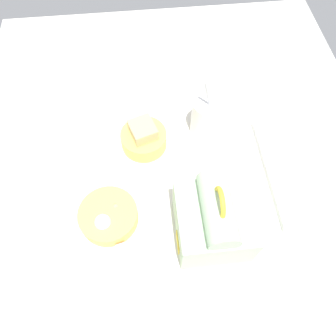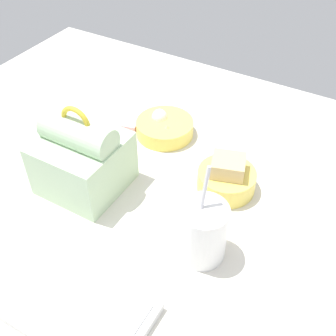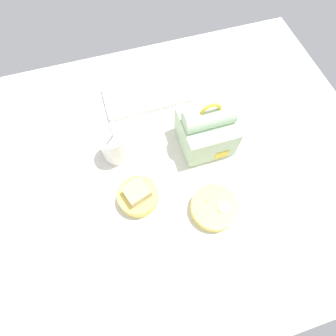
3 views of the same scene
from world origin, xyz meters
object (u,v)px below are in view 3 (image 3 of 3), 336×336
at_px(chopstick_case, 261,178).
at_px(soup_cup, 114,145).
at_px(keyboard, 147,95).
at_px(bento_bowl_sandwich, 138,196).
at_px(lunch_bag, 206,129).
at_px(bento_bowl_snacks, 214,208).

bearing_deg(chopstick_case, soup_cup, 152.19).
relative_size(keyboard, chopstick_case, 1.33).
height_order(soup_cup, bento_bowl_sandwich, soup_cup).
distance_m(lunch_bag, bento_bowl_sandwich, 0.30).
bearing_deg(chopstick_case, bento_bowl_snacks, -164.43).
xyz_separation_m(soup_cup, bento_bowl_sandwich, (0.03, -0.17, -0.03)).
bearing_deg(bento_bowl_sandwich, chopstick_case, -6.94).
distance_m(keyboard, soup_cup, 0.26).
bearing_deg(bento_bowl_sandwich, lunch_bag, 27.46).
distance_m(lunch_bag, soup_cup, 0.29).
height_order(bento_bowl_sandwich, bento_bowl_snacks, bento_bowl_sandwich).
bearing_deg(soup_cup, lunch_bag, -7.18).
xyz_separation_m(keyboard, soup_cup, (-0.16, -0.21, 0.05)).
bearing_deg(lunch_bag, chopstick_case, -55.48).
distance_m(bento_bowl_sandwich, chopstick_case, 0.39).
xyz_separation_m(bento_bowl_sandwich, chopstick_case, (0.39, -0.05, -0.02)).
distance_m(keyboard, bento_bowl_sandwich, 0.40).
height_order(soup_cup, bento_bowl_snacks, soup_cup).
height_order(lunch_bag, chopstick_case, lunch_bag).
xyz_separation_m(bento_bowl_sandwich, bento_bowl_snacks, (0.21, -0.10, -0.01)).
xyz_separation_m(keyboard, lunch_bag, (0.14, -0.24, 0.06)).
bearing_deg(lunch_bag, keyboard, 119.09).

